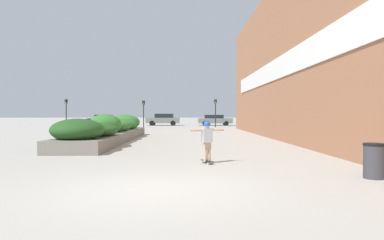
% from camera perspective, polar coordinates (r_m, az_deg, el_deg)
% --- Properties ---
extents(ground_plane, '(300.00, 300.00, 0.00)m').
position_cam_1_polar(ground_plane, '(7.01, -6.92, -11.44)').
color(ground_plane, '#ADA89E').
extents(building_wall_right, '(0.67, 32.41, 9.54)m').
position_cam_1_polar(building_wall_right, '(20.98, 14.59, 9.86)').
color(building_wall_right, '#9E6647').
rests_on(building_wall_right, ground_plane).
extents(planter_box, '(2.28, 13.40, 1.52)m').
position_cam_1_polar(planter_box, '(19.35, -13.72, -1.70)').
color(planter_box, slate).
rests_on(planter_box, ground_plane).
extents(skateboard, '(0.40, 0.63, 0.09)m').
position_cam_1_polar(skateboard, '(10.51, 2.52, -6.91)').
color(skateboard, black).
rests_on(skateboard, ground_plane).
extents(skateboarder, '(1.07, 0.51, 1.22)m').
position_cam_1_polar(skateboarder, '(10.43, 2.53, -2.77)').
color(skateboarder, tan).
rests_on(skateboarder, skateboard).
extents(trash_bin, '(0.49, 0.49, 0.82)m').
position_cam_1_polar(trash_bin, '(9.10, 28.06, -6.02)').
color(trash_bin, '#38383D').
rests_on(trash_bin, ground_plane).
extents(car_leftmost, '(3.82, 2.01, 1.45)m').
position_cam_1_polar(car_leftmost, '(47.48, -14.63, 0.04)').
color(car_leftmost, black).
rests_on(car_leftmost, ground_plane).
extents(car_center_left, '(4.55, 2.00, 1.44)m').
position_cam_1_polar(car_center_left, '(46.17, 3.82, 0.03)').
color(car_center_left, slate).
rests_on(car_center_left, ground_plane).
extents(car_center_right, '(4.49, 1.99, 1.59)m').
position_cam_1_polar(car_center_right, '(46.39, -4.81, 0.12)').
color(car_center_right, slate).
rests_on(car_center_right, ground_plane).
extents(traffic_light_left, '(0.28, 0.30, 3.06)m').
position_cam_1_polar(traffic_light_left, '(39.15, -8.09, 1.84)').
color(traffic_light_left, black).
rests_on(traffic_light_left, ground_plane).
extents(traffic_light_right, '(0.28, 0.30, 3.26)m').
position_cam_1_polar(traffic_light_right, '(39.85, 3.93, 2.01)').
color(traffic_light_right, black).
rests_on(traffic_light_right, ground_plane).
extents(traffic_light_far_left, '(0.28, 0.30, 3.21)m').
position_cam_1_polar(traffic_light_far_left, '(41.28, -20.24, 1.87)').
color(traffic_light_far_left, black).
rests_on(traffic_light_far_left, ground_plane).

